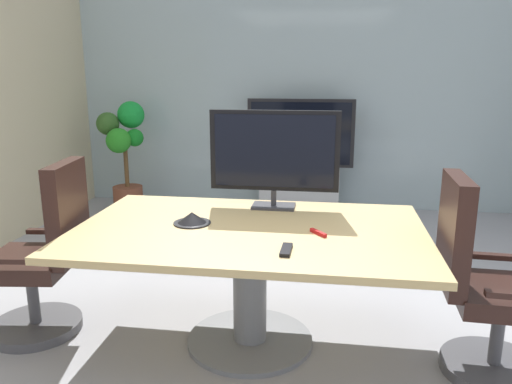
{
  "coord_description": "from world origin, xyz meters",
  "views": [
    {
      "loc": [
        0.35,
        -2.73,
        1.61
      ],
      "look_at": [
        -0.09,
        0.21,
        0.88
      ],
      "focal_mm": 34.83,
      "sensor_mm": 36.0,
      "label": 1
    }
  ],
  "objects_px": {
    "conference_table": "(250,256)",
    "tv_monitor": "(275,154)",
    "office_chair_left": "(45,264)",
    "remote_control": "(286,250)",
    "potted_plant": "(124,149)",
    "office_chair_right": "(483,294)",
    "wall_display_unit": "(300,175)",
    "conference_phone": "(192,219)"
  },
  "relations": [
    {
      "from": "conference_table",
      "to": "office_chair_right",
      "type": "bearing_deg",
      "value": -4.97
    },
    {
      "from": "office_chair_right",
      "to": "potted_plant",
      "type": "bearing_deg",
      "value": 50.94
    },
    {
      "from": "office_chair_right",
      "to": "wall_display_unit",
      "type": "relative_size",
      "value": 0.83
    },
    {
      "from": "conference_table",
      "to": "wall_display_unit",
      "type": "relative_size",
      "value": 1.53
    },
    {
      "from": "office_chair_right",
      "to": "remote_control",
      "type": "bearing_deg",
      "value": 105.92
    },
    {
      "from": "tv_monitor",
      "to": "remote_control",
      "type": "bearing_deg",
      "value": -79.58
    },
    {
      "from": "office_chair_right",
      "to": "tv_monitor",
      "type": "relative_size",
      "value": 1.3
    },
    {
      "from": "office_chair_left",
      "to": "tv_monitor",
      "type": "height_order",
      "value": "tv_monitor"
    },
    {
      "from": "remote_control",
      "to": "wall_display_unit",
      "type": "bearing_deg",
      "value": 93.51
    },
    {
      "from": "office_chair_right",
      "to": "remote_control",
      "type": "relative_size",
      "value": 6.41
    },
    {
      "from": "tv_monitor",
      "to": "wall_display_unit",
      "type": "bearing_deg",
      "value": 89.51
    },
    {
      "from": "office_chair_right",
      "to": "tv_monitor",
      "type": "distance_m",
      "value": 1.46
    },
    {
      "from": "wall_display_unit",
      "to": "conference_phone",
      "type": "distance_m",
      "value": 2.95
    },
    {
      "from": "remote_control",
      "to": "conference_table",
      "type": "bearing_deg",
      "value": 125.29
    },
    {
      "from": "potted_plant",
      "to": "remote_control",
      "type": "height_order",
      "value": "potted_plant"
    },
    {
      "from": "conference_table",
      "to": "remote_control",
      "type": "height_order",
      "value": "remote_control"
    },
    {
      "from": "wall_display_unit",
      "to": "tv_monitor",
      "type": "bearing_deg",
      "value": -90.49
    },
    {
      "from": "conference_table",
      "to": "tv_monitor",
      "type": "bearing_deg",
      "value": 78.58
    },
    {
      "from": "potted_plant",
      "to": "remote_control",
      "type": "distance_m",
      "value": 3.72
    },
    {
      "from": "conference_table",
      "to": "remote_control",
      "type": "distance_m",
      "value": 0.47
    },
    {
      "from": "office_chair_right",
      "to": "conference_phone",
      "type": "xyz_separation_m",
      "value": [
        -1.62,
        0.13,
        0.31
      ]
    },
    {
      "from": "office_chair_right",
      "to": "potted_plant",
      "type": "relative_size",
      "value": 0.86
    },
    {
      "from": "tv_monitor",
      "to": "office_chair_right",
      "type": "bearing_deg",
      "value": -25.74
    },
    {
      "from": "tv_monitor",
      "to": "conference_phone",
      "type": "distance_m",
      "value": 0.7
    },
    {
      "from": "office_chair_right",
      "to": "wall_display_unit",
      "type": "bearing_deg",
      "value": 23.28
    },
    {
      "from": "conference_table",
      "to": "remote_control",
      "type": "bearing_deg",
      "value": -55.95
    },
    {
      "from": "office_chair_right",
      "to": "wall_display_unit",
      "type": "distance_m",
      "value": 3.24
    },
    {
      "from": "tv_monitor",
      "to": "wall_display_unit",
      "type": "height_order",
      "value": "tv_monitor"
    },
    {
      "from": "office_chair_left",
      "to": "tv_monitor",
      "type": "bearing_deg",
      "value": 103.13
    },
    {
      "from": "office_chair_left",
      "to": "wall_display_unit",
      "type": "height_order",
      "value": "wall_display_unit"
    },
    {
      "from": "tv_monitor",
      "to": "conference_phone",
      "type": "height_order",
      "value": "tv_monitor"
    },
    {
      "from": "conference_phone",
      "to": "potted_plant",
      "type": "bearing_deg",
      "value": 120.18
    },
    {
      "from": "potted_plant",
      "to": "office_chair_left",
      "type": "bearing_deg",
      "value": -77.24
    },
    {
      "from": "potted_plant",
      "to": "conference_table",
      "type": "bearing_deg",
      "value": -54.76
    },
    {
      "from": "conference_table",
      "to": "conference_phone",
      "type": "relative_size",
      "value": 9.11
    },
    {
      "from": "office_chair_left",
      "to": "potted_plant",
      "type": "bearing_deg",
      "value": -174.56
    },
    {
      "from": "wall_display_unit",
      "to": "conference_phone",
      "type": "relative_size",
      "value": 5.95
    },
    {
      "from": "potted_plant",
      "to": "remote_control",
      "type": "bearing_deg",
      "value": -54.9
    },
    {
      "from": "conference_phone",
      "to": "conference_table",
      "type": "bearing_deg",
      "value": -3.83
    },
    {
      "from": "wall_display_unit",
      "to": "remote_control",
      "type": "relative_size",
      "value": 7.71
    },
    {
      "from": "conference_table",
      "to": "office_chair_right",
      "type": "xyz_separation_m",
      "value": [
        1.27,
        -0.11,
        -0.11
      ]
    },
    {
      "from": "conference_table",
      "to": "tv_monitor",
      "type": "distance_m",
      "value": 0.71
    }
  ]
}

